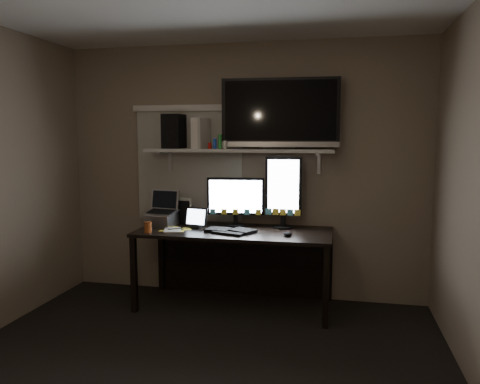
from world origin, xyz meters
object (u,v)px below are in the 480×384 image
(mouse, at_px, (288,234))
(game_console, at_px, (201,133))
(tablet, at_px, (196,218))
(tv, at_px, (280,114))
(monitor_portrait, at_px, (283,192))
(speaker, at_px, (174,131))
(keyboard, at_px, (230,230))
(monitor_landscape, at_px, (236,202))
(desk, at_px, (237,246))
(cup, at_px, (148,227))
(laptop, at_px, (161,209))

(mouse, distance_m, game_console, 1.30)
(tablet, height_order, tv, tv)
(monitor_portrait, bearing_deg, speaker, -176.54)
(keyboard, bearing_deg, monitor_portrait, 49.56)
(game_console, bearing_deg, monitor_landscape, 10.96)
(desk, relative_size, monitor_portrait, 2.60)
(monitor_portrait, bearing_deg, tablet, -162.42)
(desk, xyz_separation_m, mouse, (0.51, -0.27, 0.20))
(tablet, height_order, cup, tablet)
(monitor_portrait, height_order, keyboard, monitor_portrait)
(mouse, relative_size, tablet, 0.49)
(monitor_landscape, distance_m, tv, 0.94)
(monitor_portrait, relative_size, game_console, 2.36)
(desk, distance_m, monitor_portrait, 0.68)
(tablet, relative_size, game_console, 0.78)
(desk, bearing_deg, game_console, 168.14)
(monitor_landscape, xyz_separation_m, cup, (-0.72, -0.45, -0.19))
(tablet, xyz_separation_m, laptop, (-0.37, 0.04, 0.07))
(speaker, bearing_deg, tablet, -33.95)
(tablet, bearing_deg, cup, -129.80)
(desk, xyz_separation_m, monitor_portrait, (0.43, 0.08, 0.52))
(monitor_portrait, xyz_separation_m, cup, (-1.18, -0.47, -0.30))
(monitor_landscape, height_order, mouse, monitor_landscape)
(monitor_landscape, height_order, tv, tv)
(laptop, distance_m, game_console, 0.83)
(laptop, relative_size, speaker, 1.02)
(tv, bearing_deg, monitor_landscape, -178.17)
(desk, height_order, laptop, laptop)
(mouse, bearing_deg, speaker, 152.79)
(mouse, bearing_deg, tv, 98.58)
(desk, height_order, tv, tv)
(desk, bearing_deg, monitor_portrait, 11.11)
(monitor_portrait, height_order, laptop, monitor_portrait)
(mouse, bearing_deg, monitor_landscape, 138.37)
(desk, height_order, keyboard, keyboard)
(tablet, bearing_deg, desk, 30.26)
(mouse, xyz_separation_m, tv, (-0.12, 0.37, 1.06))
(tablet, relative_size, cup, 2.35)
(mouse, distance_m, cup, 1.26)
(game_console, distance_m, speaker, 0.28)
(desk, distance_m, keyboard, 0.28)
(desk, bearing_deg, laptop, -174.32)
(mouse, relative_size, game_console, 0.38)
(monitor_landscape, xyz_separation_m, laptop, (-0.71, -0.14, -0.07))
(monitor_portrait, height_order, mouse, monitor_portrait)
(monitor_landscape, relative_size, tv, 0.50)
(keyboard, xyz_separation_m, tablet, (-0.35, 0.09, 0.09))
(laptop, height_order, cup, laptop)
(mouse, height_order, cup, cup)
(cup, xyz_separation_m, tv, (1.13, 0.49, 1.03))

